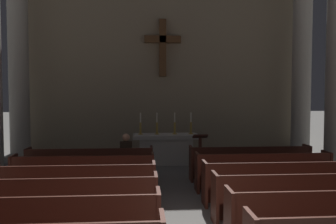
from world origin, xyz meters
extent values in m
cube|color=#4C2319|center=(-2.17, 0.84, 0.70)|extent=(3.20, 0.05, 0.50)
cube|color=#4C2319|center=(-0.54, 1.05, 0.47)|extent=(0.06, 0.50, 0.95)
cube|color=#4C2319|center=(-2.17, 2.14, 0.42)|extent=(3.20, 0.40, 0.05)
cube|color=#4C2319|center=(-2.17, 1.91, 0.70)|extent=(3.20, 0.05, 0.50)
cube|color=#4C2319|center=(-2.17, 2.32, 0.20)|extent=(3.20, 0.04, 0.40)
cube|color=#4C2319|center=(-0.54, 2.12, 0.47)|extent=(0.06, 0.50, 0.95)
cube|color=#4C2319|center=(-2.17, 3.21, 0.42)|extent=(3.20, 0.40, 0.05)
cube|color=#4C2319|center=(-2.17, 2.98, 0.70)|extent=(3.20, 0.05, 0.50)
cube|color=#4C2319|center=(-2.17, 3.39, 0.20)|extent=(3.20, 0.04, 0.40)
cube|color=#4C2319|center=(-0.54, 3.19, 0.47)|extent=(0.06, 0.50, 0.95)
cube|color=#4C2319|center=(-2.17, 4.28, 0.42)|extent=(3.20, 0.40, 0.05)
cube|color=#4C2319|center=(-2.17, 4.05, 0.70)|extent=(3.20, 0.05, 0.50)
cube|color=#4C2319|center=(-2.17, 4.46, 0.20)|extent=(3.20, 0.04, 0.40)
cube|color=#4C2319|center=(-0.54, 4.26, 0.47)|extent=(0.06, 0.50, 0.95)
cube|color=#4C2319|center=(-3.80, 4.26, 0.47)|extent=(0.06, 0.50, 0.95)
cube|color=#4C2319|center=(-2.17, 5.35, 0.42)|extent=(3.20, 0.40, 0.05)
cube|color=#4C2319|center=(-2.17, 5.12, 0.70)|extent=(3.20, 0.05, 0.50)
cube|color=#4C2319|center=(-2.17, 5.53, 0.20)|extent=(3.20, 0.04, 0.40)
cube|color=#4C2319|center=(-0.54, 5.33, 0.47)|extent=(0.06, 0.50, 0.95)
cube|color=#4C2319|center=(-3.80, 5.33, 0.47)|extent=(0.06, 0.50, 0.95)
cube|color=#4C2319|center=(2.17, 1.07, 0.42)|extent=(3.20, 0.40, 0.05)
cube|color=#4C2319|center=(0.54, 1.05, 0.47)|extent=(0.06, 0.50, 0.95)
cube|color=#4C2319|center=(2.17, 2.14, 0.42)|extent=(3.20, 0.40, 0.05)
cube|color=#4C2319|center=(2.17, 1.91, 0.70)|extent=(3.20, 0.05, 0.50)
cube|color=#4C2319|center=(2.17, 2.32, 0.20)|extent=(3.20, 0.04, 0.40)
cube|color=#4C2319|center=(0.54, 2.12, 0.47)|extent=(0.06, 0.50, 0.95)
cube|color=#4C2319|center=(2.17, 3.21, 0.42)|extent=(3.20, 0.40, 0.05)
cube|color=#4C2319|center=(2.17, 2.98, 0.70)|extent=(3.20, 0.05, 0.50)
cube|color=#4C2319|center=(2.17, 3.39, 0.20)|extent=(3.20, 0.04, 0.40)
cube|color=#4C2319|center=(0.54, 3.19, 0.47)|extent=(0.06, 0.50, 0.95)
cube|color=#4C2319|center=(2.17, 4.28, 0.42)|extent=(3.20, 0.40, 0.05)
cube|color=#4C2319|center=(2.17, 4.05, 0.70)|extent=(3.20, 0.05, 0.50)
cube|color=#4C2319|center=(2.17, 4.46, 0.20)|extent=(3.20, 0.04, 0.40)
cube|color=#4C2319|center=(0.54, 4.26, 0.47)|extent=(0.06, 0.50, 0.95)
cube|color=#4C2319|center=(3.80, 4.26, 0.47)|extent=(0.06, 0.50, 0.95)
cube|color=#4C2319|center=(2.17, 5.35, 0.42)|extent=(3.20, 0.40, 0.05)
cube|color=#4C2319|center=(2.17, 5.12, 0.70)|extent=(3.20, 0.05, 0.50)
cube|color=#4C2319|center=(2.17, 5.53, 0.20)|extent=(3.20, 0.04, 0.40)
cube|color=#4C2319|center=(0.54, 5.33, 0.47)|extent=(0.06, 0.50, 0.95)
cube|color=#4C2319|center=(3.80, 5.33, 0.47)|extent=(0.06, 0.50, 0.95)
cube|color=#ADA89E|center=(5.08, 6.12, 0.10)|extent=(0.96, 0.96, 0.20)
cube|color=#ADA89E|center=(-5.08, 8.57, 0.10)|extent=(0.96, 0.96, 0.20)
cylinder|color=#ADA89E|center=(-5.08, 8.57, 3.19)|extent=(0.69, 0.69, 6.38)
cube|color=#ADA89E|center=(5.08, 8.57, 0.10)|extent=(0.96, 0.96, 0.20)
cylinder|color=#ADA89E|center=(5.08, 8.57, 3.19)|extent=(0.69, 0.69, 6.38)
cube|color=#BCB7AD|center=(0.00, 7.65, 0.44)|extent=(1.76, 0.72, 0.88)
cube|color=#BCB7AD|center=(0.00, 7.65, 0.94)|extent=(2.20, 0.90, 0.12)
cube|color=silver|center=(0.00, 7.65, 1.00)|extent=(2.09, 0.86, 0.01)
cylinder|color=#B79338|center=(-0.85, 7.65, 1.02)|extent=(0.16, 0.16, 0.02)
cylinder|color=#B79338|center=(-0.85, 7.65, 1.21)|extent=(0.07, 0.07, 0.40)
cylinder|color=silver|center=(-0.85, 7.65, 1.57)|extent=(0.04, 0.04, 0.33)
cylinder|color=#B79338|center=(-0.30, 7.65, 1.02)|extent=(0.16, 0.16, 0.02)
cylinder|color=#B79338|center=(-0.30, 7.65, 1.21)|extent=(0.07, 0.07, 0.40)
cylinder|color=silver|center=(-0.30, 7.65, 1.57)|extent=(0.04, 0.04, 0.33)
cylinder|color=#B79338|center=(0.30, 7.65, 1.02)|extent=(0.16, 0.16, 0.02)
cylinder|color=#B79338|center=(0.30, 7.65, 1.21)|extent=(0.07, 0.07, 0.40)
cylinder|color=silver|center=(0.30, 7.65, 1.57)|extent=(0.04, 0.04, 0.33)
cylinder|color=#B79338|center=(0.85, 7.65, 1.02)|extent=(0.16, 0.16, 0.02)
cylinder|color=#B79338|center=(0.85, 7.65, 1.21)|extent=(0.07, 0.07, 0.40)
cylinder|color=silver|center=(0.85, 7.65, 1.57)|extent=(0.04, 0.04, 0.33)
cube|color=gray|center=(0.00, 9.80, 3.75)|extent=(11.27, 0.25, 7.49)
cube|color=brown|center=(0.00, 9.54, 4.12)|extent=(0.26, 0.26, 2.18)
cube|color=brown|center=(0.00, 9.54, 4.45)|extent=(1.39, 0.26, 0.26)
cylinder|color=#4C2319|center=(0.97, 6.45, 0.02)|extent=(0.36, 0.36, 0.04)
cylinder|color=#4C2319|center=(0.97, 6.45, 0.53)|extent=(0.10, 0.10, 1.05)
cube|color=#4C2319|center=(0.97, 6.45, 1.08)|extent=(0.44, 0.31, 0.15)
cube|color=#26262B|center=(-1.22, 5.53, 0.23)|extent=(0.24, 0.14, 0.45)
cube|color=#26262B|center=(-1.22, 5.40, 0.51)|extent=(0.28, 0.36, 0.12)
cube|color=#2D2319|center=(-1.22, 5.27, 0.84)|extent=(0.32, 0.20, 0.54)
sphere|color=tan|center=(-1.22, 5.27, 1.22)|extent=(0.20, 0.20, 0.20)
camera|label=1|loc=(-0.77, -4.19, 2.42)|focal=37.94mm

